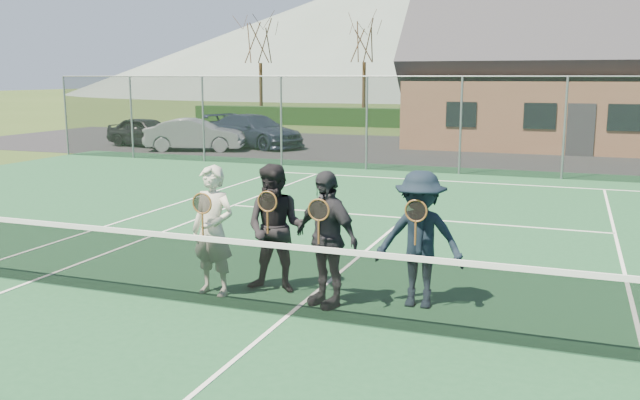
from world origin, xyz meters
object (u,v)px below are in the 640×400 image
(player_a, at_px, (213,231))
(player_d, at_px, (420,239))
(car_c, at_px, (255,131))
(player_b, at_px, (276,229))
(tennis_net, at_px, (287,277))
(car_a, at_px, (146,132))
(player_c, at_px, (326,238))
(car_b, at_px, (195,135))
(clubhouse, at_px, (598,52))

(player_a, bearing_deg, player_d, 10.19)
(car_c, distance_m, player_b, 19.88)
(car_c, distance_m, tennis_net, 20.93)
(car_a, xyz_separation_m, car_c, (4.51, 1.35, 0.06))
(player_b, xyz_separation_m, player_c, (0.85, -0.30, 0.00))
(car_b, bearing_deg, player_a, -166.64)
(car_b, distance_m, tennis_net, 19.96)
(clubhouse, bearing_deg, car_a, -159.60)
(car_c, bearing_deg, tennis_net, -131.53)
(player_a, relative_size, player_d, 1.00)
(car_b, relative_size, player_d, 2.21)
(car_a, distance_m, player_c, 21.99)
(tennis_net, height_order, clubhouse, clubhouse)
(tennis_net, xyz_separation_m, clubhouse, (4.00, 24.00, 3.45))
(player_a, xyz_separation_m, player_c, (1.60, 0.13, -0.00))
(car_a, bearing_deg, car_b, -93.61)
(car_c, height_order, player_a, player_a)
(car_c, height_order, player_c, player_c)
(player_b, bearing_deg, car_b, 124.18)
(player_a, height_order, player_d, same)
(car_b, height_order, clubhouse, clubhouse)
(tennis_net, xyz_separation_m, player_b, (-0.55, 0.90, 0.38))
(car_b, bearing_deg, tennis_net, -164.16)
(tennis_net, bearing_deg, clubhouse, 80.54)
(tennis_net, distance_m, player_d, 1.79)
(clubhouse, height_order, player_c, clubhouse)
(car_c, xyz_separation_m, tennis_net, (9.52, -18.65, -0.16))
(car_a, bearing_deg, player_a, -131.73)
(player_b, bearing_deg, tennis_net, -58.48)
(player_c, bearing_deg, player_a, -175.50)
(car_b, height_order, player_a, player_a)
(car_a, xyz_separation_m, tennis_net, (14.03, -17.29, -0.10))
(car_b, relative_size, player_a, 2.21)
(car_b, xyz_separation_m, player_c, (11.47, -15.93, 0.27))
(car_c, distance_m, player_d, 20.80)
(player_a, bearing_deg, clubhouse, 77.28)
(car_a, height_order, player_a, player_a)
(car_a, distance_m, car_b, 2.95)
(tennis_net, xyz_separation_m, player_c, (0.29, 0.60, 0.38))
(car_c, xyz_separation_m, player_b, (8.96, -17.74, 0.22))
(car_a, height_order, car_c, car_c)
(car_c, height_order, player_d, player_d)
(clubhouse, distance_m, player_a, 24.31)
(car_a, relative_size, tennis_net, 0.32)
(clubhouse, xyz_separation_m, player_a, (-5.31, -23.52, -3.07))
(player_b, relative_size, player_d, 1.00)
(car_a, height_order, player_d, player_d)
(car_a, height_order, player_c, player_c)
(player_d, bearing_deg, car_c, 121.83)
(car_b, bearing_deg, player_d, -159.14)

